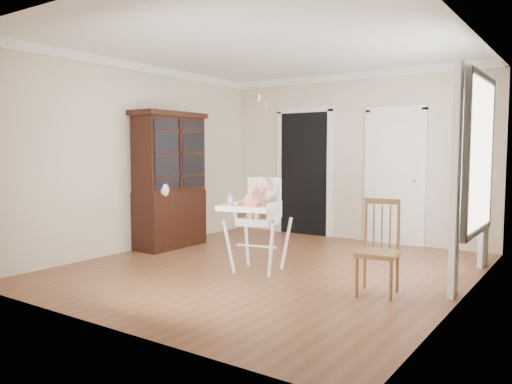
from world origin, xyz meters
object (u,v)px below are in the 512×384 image
Objects in this scene: sippy_cup at (230,199)px; dining_chair at (378,250)px; china_cabinet at (170,180)px; cake at (250,203)px; high_chair at (258,213)px.

sippy_cup reaches higher than dining_chair.
sippy_cup is at bearing -23.27° from china_cabinet.
china_cabinet reaches higher than dining_chair.
china_cabinet reaches higher than sippy_cup.
dining_chair is (1.48, 0.15, -0.40)m from cake.
high_chair is 1.57m from dining_chair.
high_chair is at bearing 39.05° from sippy_cup.
high_chair is 5.14× the size of cake.
cake is at bearing -21.31° from china_cabinet.
sippy_cup is 0.09× the size of china_cabinet.
cake is 0.33m from sippy_cup.
cake is at bearing -10.21° from sippy_cup.
cake is 0.23× the size of dining_chair.
high_chair is 1.20× the size of dining_chair.
sippy_cup is (-0.32, 0.06, 0.03)m from cake.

